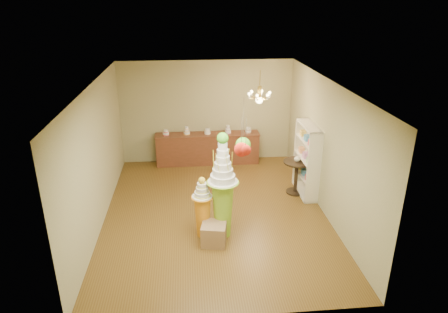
{
  "coord_description": "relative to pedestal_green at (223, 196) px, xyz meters",
  "views": [
    {
      "loc": [
        -0.56,
        -8.06,
        4.67
      ],
      "look_at": [
        0.2,
        0.0,
        1.39
      ],
      "focal_mm": 32.0,
      "sensor_mm": 36.0,
      "label": 1
    }
  ],
  "objects": [
    {
      "name": "shelving_unit",
      "position": [
        2.25,
        1.73,
        -0.0
      ],
      "size": [
        0.33,
        1.2,
        1.8
      ],
      "color": "silver",
      "rests_on": "floor"
    },
    {
      "name": "ceiling",
      "position": [
        -0.09,
        0.93,
        2.1
      ],
      "size": [
        6.5,
        6.5,
        0.0
      ],
      "primitive_type": "plane",
      "rotation": [
        3.14,
        0.0,
        0.0
      ],
      "color": "white",
      "rests_on": "ground"
    },
    {
      "name": "pom_red_right",
      "position": [
        0.23,
        -1.43,
        1.54
      ],
      "size": [
        0.17,
        0.17,
        0.64
      ],
      "color": "#3F392D",
      "rests_on": "ceiling"
    },
    {
      "name": "wall_front",
      "position": [
        -0.09,
        -2.32,
        0.6
      ],
      "size": [
        5.0,
        0.04,
        3.0
      ],
      "primitive_type": "cube",
      "color": "#959268",
      "rests_on": "ground"
    },
    {
      "name": "pom_green_mid",
      "position": [
        0.35,
        -0.29,
        1.2
      ],
      "size": [
        0.28,
        0.28,
        1.03
      ],
      "color": "#3F392D",
      "rests_on": "ceiling"
    },
    {
      "name": "burlap_riser",
      "position": [
        -0.21,
        -0.3,
        -0.68
      ],
      "size": [
        0.56,
        0.56,
        0.44
      ],
      "primitive_type": "cube",
      "rotation": [
        0.0,
        0.0,
        -0.18
      ],
      "color": "#947351",
      "rests_on": "floor"
    },
    {
      "name": "chandelier",
      "position": [
        1.14,
        2.48,
        1.4
      ],
      "size": [
        0.7,
        0.7,
        0.85
      ],
      "rotation": [
        0.0,
        0.0,
        0.14
      ],
      "color": "gold",
      "rests_on": "ceiling"
    },
    {
      "name": "pedestal_orange",
      "position": [
        -0.41,
        0.02,
        -0.34
      ],
      "size": [
        0.46,
        0.46,
        1.34
      ],
      "rotation": [
        0.0,
        0.0,
        -0.1
      ],
      "color": "orange",
      "rests_on": "floor"
    },
    {
      "name": "vase",
      "position": [
        2.01,
        1.74,
        0.05
      ],
      "size": [
        0.18,
        0.18,
        0.17
      ],
      "primitive_type": "imported",
      "rotation": [
        0.0,
        0.0,
        0.12
      ],
      "color": "silver",
      "rests_on": "round_table"
    },
    {
      "name": "floor",
      "position": [
        -0.09,
        0.93,
        -0.9
      ],
      "size": [
        6.5,
        6.5,
        0.0
      ],
      "primitive_type": "plane",
      "color": "brown",
      "rests_on": "ground"
    },
    {
      "name": "wall_back",
      "position": [
        -0.09,
        4.18,
        0.6
      ],
      "size": [
        5.0,
        0.04,
        3.0
      ],
      "primitive_type": "cube",
      "color": "#959268",
      "rests_on": "ground"
    },
    {
      "name": "pom_red_left",
      "position": [
        0.17,
        -1.36,
        1.52
      ],
      "size": [
        0.23,
        0.23,
        0.69
      ],
      "color": "#3F392D",
      "rests_on": "ceiling"
    },
    {
      "name": "pedestal_green",
      "position": [
        0.0,
        0.0,
        0.0
      ],
      "size": [
        0.76,
        0.76,
        2.26
      ],
      "rotation": [
        0.0,
        0.0,
        -0.3
      ],
      "color": "#87BE2A",
      "rests_on": "floor"
    },
    {
      "name": "round_table",
      "position": [
        2.01,
        1.74,
        -0.34
      ],
      "size": [
        0.75,
        0.75,
        0.87
      ],
      "rotation": [
        0.0,
        0.0,
        0.12
      ],
      "color": "black",
      "rests_on": "floor"
    },
    {
      "name": "sideboard",
      "position": [
        -0.09,
        3.9,
        -0.43
      ],
      "size": [
        3.04,
        0.54,
        1.16
      ],
      "color": "#5A2E1C",
      "rests_on": "floor"
    },
    {
      "name": "wall_right",
      "position": [
        2.41,
        0.93,
        0.6
      ],
      "size": [
        0.04,
        6.5,
        3.0
      ],
      "primitive_type": "cube",
      "color": "#959268",
      "rests_on": "ground"
    },
    {
      "name": "wall_left",
      "position": [
        -2.59,
        0.93,
        0.6
      ],
      "size": [
        0.04,
        6.5,
        3.0
      ],
      "primitive_type": "cube",
      "color": "#959268",
      "rests_on": "ground"
    }
  ]
}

